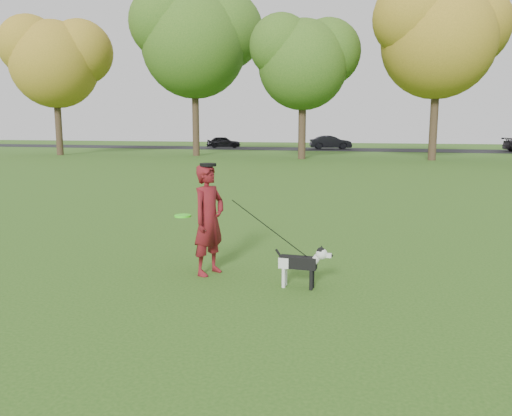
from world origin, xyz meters
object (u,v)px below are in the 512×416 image
(car_left, at_px, (224,142))
(car_mid, at_px, (331,142))
(man, at_px, (209,220))
(dog, at_px, (303,262))

(car_left, distance_m, car_mid, 10.48)
(man, distance_m, dog, 1.46)
(car_left, xyz_separation_m, car_mid, (10.48, 0.00, 0.06))
(car_mid, bearing_deg, man, 168.60)
(dog, bearing_deg, car_left, 111.47)
(man, distance_m, car_left, 42.58)
(dog, distance_m, car_mid, 40.65)
(car_left, height_order, car_mid, car_mid)
(man, distance_m, car_mid, 40.24)
(man, relative_size, car_left, 0.46)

